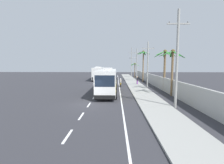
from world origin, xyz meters
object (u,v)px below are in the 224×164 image
utility_pole_mid (148,64)px  palm_second (165,63)px  pedestrian_near_kerb (137,80)px  palm_fourth (172,63)px  coach_bus_far_lane (99,73)px  palm_third (135,66)px  motorcycle_beside_bus (121,83)px  utility_pole_nearest (177,58)px  utility_pole_far (136,63)px  coach_bus_foreground (108,80)px  utility_pole_distant (132,62)px  palm_nearest (143,59)px

utility_pole_mid → palm_second: size_ratio=1.27×
pedestrian_near_kerb → palm_fourth: bearing=-134.5°
palm_second → palm_fourth: palm_second is taller
coach_bus_far_lane → pedestrian_near_kerb: (9.42, -11.50, -0.96)m
palm_second → palm_third: palm_second is taller
palm_third → palm_fourth: bearing=-87.8°
motorcycle_beside_bus → palm_second: bearing=-38.6°
utility_pole_nearest → palm_second: 10.98m
pedestrian_near_kerb → utility_pole_far: size_ratio=0.19×
utility_pole_mid → palm_third: size_ratio=1.71×
utility_pole_nearest → utility_pole_far: size_ratio=1.09×
utility_pole_mid → pedestrian_near_kerb: bearing=107.8°
coach_bus_foreground → palm_fourth: size_ratio=1.90×
utility_pole_distant → palm_third: size_ratio=2.13×
coach_bus_far_lane → utility_pole_nearest: (10.73, -30.77, 2.94)m
palm_second → palm_third: 28.89m
coach_bus_foreground → coach_bus_far_lane: 22.97m
coach_bus_foreground → palm_fourth: palm_fourth is taller
utility_pole_mid → utility_pole_distant: bearing=90.4°
motorcycle_beside_bus → utility_pole_far: bearing=71.2°
coach_bus_far_lane → palm_third: (11.13, 8.88, 1.78)m
palm_third → palm_fourth: palm_fourth is taller
motorcycle_beside_bus → utility_pole_distant: utility_pole_distant is taller
utility_pole_mid → palm_nearest: size_ratio=1.09×
palm_second → palm_nearest: bearing=94.7°
motorcycle_beside_bus → palm_nearest: bearing=56.5°
motorcycle_beside_bus → utility_pole_far: utility_pole_far is taller
coach_bus_foreground → utility_pole_mid: bearing=44.4°
coach_bus_foreground → palm_fourth: bearing=-10.9°
utility_pole_mid → coach_bus_far_lane: bearing=124.4°
palm_nearest → coach_bus_far_lane: bearing=153.2°
utility_pole_nearest → palm_third: bearing=89.4°
utility_pole_far → palm_second: 19.44m
motorcycle_beside_bus → utility_pole_distant: size_ratio=0.19×
pedestrian_near_kerb → utility_pole_mid: (1.35, -4.21, 3.41)m
coach_bus_foreground → palm_nearest: bearing=65.0°
coach_bus_foreground → palm_third: bearing=76.7°
utility_pole_mid → palm_second: bearing=-66.0°
utility_pole_nearest → palm_third: utility_pole_nearest is taller
utility_pole_nearest → utility_pole_mid: size_ratio=1.12×
palm_third → utility_pole_far: bearing=-93.8°
pedestrian_near_kerb → utility_pole_distant: size_ratio=0.16×
palm_nearest → utility_pole_distant: bearing=92.8°
motorcycle_beside_bus → palm_fourth: (6.63, -9.88, 3.78)m
coach_bus_foreground → utility_pole_mid: 10.25m
coach_bus_foreground → palm_third: size_ratio=2.44×
motorcycle_beside_bus → utility_pole_distant: (4.75, 28.90, 4.75)m
utility_pole_distant → palm_nearest: (0.97, -20.24, 0.20)m
utility_pole_distant → palm_nearest: size_ratio=1.36×
utility_pole_nearest → utility_pole_mid: bearing=89.9°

